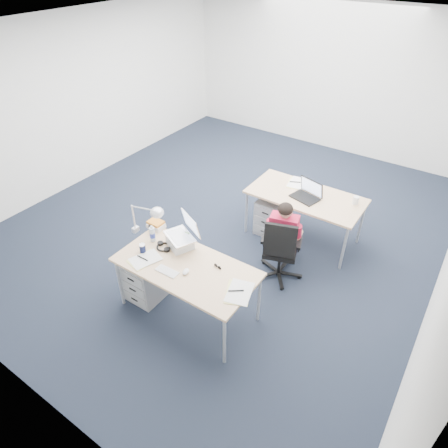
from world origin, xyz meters
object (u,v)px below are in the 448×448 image
object	(u,v)px
headphones	(164,246)
dark_laptop	(306,190)
drawer_pedestal_near	(148,278)
wireless_keyboard	(167,271)
computer_mouse	(186,272)
bear_figurine	(188,238)
drawer_pedestal_far	(273,215)
silver_laptop	(179,233)
seated_person	(284,235)
office_chair	(279,260)
cordless_phone	(151,230)
desk_lamp	(143,218)
water_bottle	(152,233)
book_stack	(156,225)
desk_far	(306,198)
sunglasses	(218,267)
can_koozie	(143,248)
desk_near	(186,269)
far_cup	(356,200)

from	to	relation	value
headphones	dark_laptop	world-z (taller)	dark_laptop
drawer_pedestal_near	wireless_keyboard	distance (m)	0.68
computer_mouse	bear_figurine	size ratio (longest dim) A/B	0.64
drawer_pedestal_far	silver_laptop	distance (m)	1.92
seated_person	dark_laptop	xyz separation A→B (m)	(-0.07, 0.71, 0.30)
drawer_pedestal_near	wireless_keyboard	bearing A→B (deg)	-16.32
office_chair	silver_laptop	size ratio (longest dim) A/B	2.47
cordless_phone	desk_lamp	distance (m)	0.21
headphones	water_bottle	bearing A→B (deg)	-171.33
drawer_pedestal_far	office_chair	bearing A→B (deg)	-57.10
cordless_phone	computer_mouse	bearing A→B (deg)	-30.32
drawer_pedestal_far	book_stack	world-z (taller)	book_stack
desk_far	dark_laptop	distance (m)	0.20
drawer_pedestal_far	water_bottle	size ratio (longest dim) A/B	2.58
seated_person	sunglasses	distance (m)	1.17
silver_laptop	desk_lamp	distance (m)	0.49
drawer_pedestal_far	dark_laptop	bearing A→B (deg)	0.30
silver_laptop	water_bottle	bearing A→B (deg)	-138.51
desk_far	silver_laptop	world-z (taller)	silver_laptop
book_stack	seated_person	bearing A→B (deg)	35.96
desk_lamp	office_chair	bearing A→B (deg)	55.43
wireless_keyboard	water_bottle	xyz separation A→B (m)	(-0.50, 0.32, 0.10)
can_koozie	desk_lamp	size ratio (longest dim) A/B	0.22
office_chair	sunglasses	world-z (taller)	office_chair
office_chair	book_stack	size ratio (longest dim) A/B	4.76
office_chair	sunglasses	distance (m)	1.12
office_chair	dark_laptop	size ratio (longest dim) A/B	2.59
book_stack	cordless_phone	bearing A→B (deg)	-75.51
seated_person	drawer_pedestal_far	distance (m)	0.93
wireless_keyboard	headphones	world-z (taller)	headphones
desk_near	drawer_pedestal_near	distance (m)	0.72
drawer_pedestal_far	far_cup	xyz separation A→B (m)	(1.08, 0.26, 0.51)
drawer_pedestal_near	silver_laptop	world-z (taller)	silver_laptop
drawer_pedestal_near	headphones	xyz separation A→B (m)	(0.18, 0.15, 0.47)
headphones	wireless_keyboard	bearing A→B (deg)	-25.98
drawer_pedestal_near	computer_mouse	bearing A→B (deg)	-3.50
silver_laptop	bear_figurine	size ratio (longest dim) A/B	2.40
desk_lamp	dark_laptop	size ratio (longest dim) A/B	1.40
desk_far	wireless_keyboard	distance (m)	2.36
book_stack	sunglasses	bearing A→B (deg)	-9.52
seated_person	can_koozie	distance (m)	1.80
book_stack	desk_near	bearing A→B (deg)	-25.02
drawer_pedestal_near	bear_figurine	xyz separation A→B (m)	(0.36, 0.38, 0.54)
desk_lamp	headphones	bearing A→B (deg)	10.94
desk_far	drawer_pedestal_far	xyz separation A→B (m)	(-0.44, -0.08, -0.41)
book_stack	wireless_keyboard	bearing A→B (deg)	-40.11
desk_near	sunglasses	bearing A→B (deg)	29.55
cordless_phone	sunglasses	distance (m)	1.02
computer_mouse	cordless_phone	bearing A→B (deg)	143.48
book_stack	headphones	bearing A→B (deg)	-36.42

